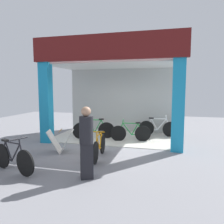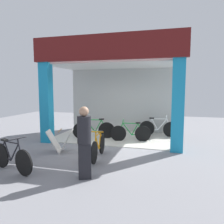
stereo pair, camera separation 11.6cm
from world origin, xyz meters
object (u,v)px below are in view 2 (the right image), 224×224
at_px(bicycle_parked_0, 98,147).
at_px(bicycle_inside_0, 94,130).
at_px(bicycle_inside_1, 159,128).
at_px(bicycle_parked_1, 12,157).
at_px(sandwich_board_sign, 60,141).
at_px(pedestrian_1, 84,142).
at_px(bicycle_inside_2, 131,133).

bearing_deg(bicycle_parked_0, bicycle_inside_0, 113.21).
xyz_separation_m(bicycle_inside_1, bicycle_parked_1, (-3.27, -4.93, -0.01)).
height_order(sandwich_board_sign, pedestrian_1, pedestrian_1).
bearing_deg(sandwich_board_sign, bicycle_parked_0, -10.25).
relative_size(bicycle_inside_1, bicycle_parked_0, 1.06).
distance_m(bicycle_inside_0, bicycle_parked_0, 2.49).
distance_m(bicycle_inside_0, sandwich_board_sign, 2.08).
bearing_deg(bicycle_parked_0, sandwich_board_sign, 169.75).
bearing_deg(bicycle_parked_1, bicycle_inside_0, 78.78).
height_order(bicycle_inside_1, bicycle_parked_1, bicycle_inside_1).
bearing_deg(bicycle_inside_1, sandwich_board_sign, -132.90).
relative_size(bicycle_parked_1, pedestrian_1, 0.93).
bearing_deg(bicycle_parked_0, pedestrian_1, -83.61).
xyz_separation_m(bicycle_parked_1, pedestrian_1, (1.90, 0.12, 0.49)).
bearing_deg(bicycle_inside_1, pedestrian_1, -105.86).
distance_m(bicycle_inside_0, pedestrian_1, 3.91).
distance_m(bicycle_parked_1, pedestrian_1, 1.97).
bearing_deg(bicycle_inside_2, pedestrian_1, -96.01).
relative_size(bicycle_parked_0, sandwich_board_sign, 1.71).
bearing_deg(pedestrian_1, bicycle_parked_0, 96.39).
bearing_deg(bicycle_inside_2, bicycle_inside_0, 177.80).
height_order(bicycle_inside_0, bicycle_inside_2, bicycle_inside_0).
xyz_separation_m(bicycle_inside_0, bicycle_inside_1, (2.51, 1.10, -0.01)).
height_order(bicycle_inside_1, bicycle_inside_2, bicycle_inside_1).
height_order(bicycle_parked_0, sandwich_board_sign, bicycle_parked_0).
bearing_deg(pedestrian_1, bicycle_inside_1, 74.14).
distance_m(bicycle_parked_0, pedestrian_1, 1.52).
height_order(bicycle_inside_0, sandwich_board_sign, bicycle_inside_0).
relative_size(bicycle_inside_1, bicycle_parked_1, 1.07).
bearing_deg(bicycle_parked_1, sandwich_board_sign, 78.87).
bearing_deg(bicycle_inside_1, bicycle_inside_0, -156.32).
distance_m(bicycle_inside_0, bicycle_parked_1, 3.90).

